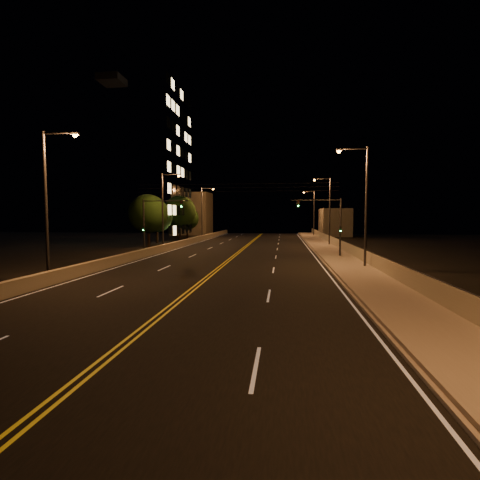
# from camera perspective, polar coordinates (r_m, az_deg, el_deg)

# --- Properties ---
(ground) EXTENTS (160.00, 160.00, 0.00)m
(ground) POSITION_cam_1_polar(r_m,az_deg,el_deg) (10.51, -25.31, -20.54)
(ground) COLOR black
(ground) RESTS_ON ground
(road) EXTENTS (18.00, 120.00, 0.02)m
(road) POSITION_cam_1_polar(r_m,az_deg,el_deg) (28.84, -3.47, -4.64)
(road) COLOR black
(road) RESTS_ON ground
(sidewalk) EXTENTS (3.60, 120.00, 0.30)m
(sidewalk) POSITION_cam_1_polar(r_m,az_deg,el_deg) (28.88, 18.17, -4.54)
(sidewalk) COLOR gray
(sidewalk) RESTS_ON ground
(curb) EXTENTS (0.14, 120.00, 0.15)m
(curb) POSITION_cam_1_polar(r_m,az_deg,el_deg) (28.59, 14.48, -4.70)
(curb) COLOR gray
(curb) RESTS_ON ground
(parapet_wall) EXTENTS (0.30, 120.00, 1.00)m
(parapet_wall) POSITION_cam_1_polar(r_m,az_deg,el_deg) (29.16, 21.39, -3.24)
(parapet_wall) COLOR gray
(parapet_wall) RESTS_ON sidewalk
(jersey_barrier) EXTENTS (0.45, 120.00, 0.88)m
(jersey_barrier) POSITION_cam_1_polar(r_m,az_deg,el_deg) (31.77, -20.02, -3.30)
(jersey_barrier) COLOR gray
(jersey_barrier) RESTS_ON ground
(distant_building_right) EXTENTS (6.00, 10.00, 5.99)m
(distant_building_right) POSITION_cam_1_polar(r_m,az_deg,el_deg) (79.45, 15.26, 2.82)
(distant_building_right) COLOR slate
(distant_building_right) RESTS_ON ground
(distant_building_left) EXTENTS (8.00, 8.00, 9.86)m
(distant_building_left) POSITION_cam_1_polar(r_m,az_deg,el_deg) (83.18, -7.72, 4.29)
(distant_building_left) COLOR slate
(distant_building_left) RESTS_ON ground
(parapet_rail) EXTENTS (0.06, 120.00, 0.06)m
(parapet_rail) POSITION_cam_1_polar(r_m,az_deg,el_deg) (29.10, 21.41, -2.21)
(parapet_rail) COLOR black
(parapet_rail) RESTS_ON parapet_wall
(lane_markings) EXTENTS (17.32, 116.00, 0.00)m
(lane_markings) POSITION_cam_1_polar(r_m,az_deg,el_deg) (28.77, -3.49, -4.64)
(lane_markings) COLOR silver
(lane_markings) RESTS_ON road
(streetlight_1) EXTENTS (2.55, 0.28, 9.77)m
(streetlight_1) POSITION_cam_1_polar(r_m,az_deg,el_deg) (29.50, 19.53, 6.24)
(streetlight_1) COLOR #2D2D33
(streetlight_1) RESTS_ON ground
(streetlight_2) EXTENTS (2.55, 0.28, 9.77)m
(streetlight_2) POSITION_cam_1_polar(r_m,az_deg,el_deg) (51.08, 14.23, 5.25)
(streetlight_2) COLOR #2D2D33
(streetlight_2) RESTS_ON ground
(streetlight_3) EXTENTS (2.55, 0.28, 9.77)m
(streetlight_3) POSITION_cam_1_polar(r_m,az_deg,el_deg) (76.50, 11.85, 4.79)
(streetlight_3) COLOR #2D2D33
(streetlight_3) RESTS_ON ground
(streetlight_4) EXTENTS (2.55, 0.28, 9.77)m
(streetlight_4) POSITION_cam_1_polar(r_m,az_deg,el_deg) (26.00, -28.82, 6.33)
(streetlight_4) COLOR #2D2D33
(streetlight_4) RESTS_ON ground
(streetlight_5) EXTENTS (2.55, 0.28, 9.77)m
(streetlight_5) POSITION_cam_1_polar(r_m,az_deg,el_deg) (45.87, -12.29, 5.45)
(streetlight_5) COLOR #2D2D33
(streetlight_5) RESTS_ON ground
(streetlight_6) EXTENTS (2.55, 0.28, 9.77)m
(streetlight_6) POSITION_cam_1_polar(r_m,az_deg,el_deg) (66.83, -6.06, 5.00)
(streetlight_6) COLOR #2D2D33
(streetlight_6) RESTS_ON ground
(traffic_signal_right) EXTENTS (5.11, 0.31, 6.15)m
(traffic_signal_right) POSITION_cam_1_polar(r_m,az_deg,el_deg) (36.48, 14.62, 3.14)
(traffic_signal_right) COLOR #2D2D33
(traffic_signal_right) RESTS_ON ground
(traffic_signal_left) EXTENTS (5.11, 0.31, 6.15)m
(traffic_signal_left) POSITION_cam_1_polar(r_m,az_deg,el_deg) (38.80, -14.15, 3.18)
(traffic_signal_left) COLOR #2D2D33
(traffic_signal_left) RESTS_ON ground
(overhead_wires) EXTENTS (22.00, 0.03, 0.83)m
(overhead_wires) POSITION_cam_1_polar(r_m,az_deg,el_deg) (38.03, -0.86, 8.59)
(overhead_wires) COLOR black
(building_tower) EXTENTS (24.00, 15.00, 28.38)m
(building_tower) POSITION_cam_1_polar(r_m,az_deg,el_deg) (66.01, -20.00, 11.78)
(building_tower) COLOR slate
(building_tower) RESTS_ON ground
(tree_0) EXTENTS (5.47, 5.47, 7.41)m
(tree_0) POSITION_cam_1_polar(r_m,az_deg,el_deg) (50.64, -14.81, 4.19)
(tree_0) COLOR black
(tree_0) RESTS_ON ground
(tree_1) EXTENTS (4.99, 4.99, 6.77)m
(tree_1) POSITION_cam_1_polar(r_m,az_deg,el_deg) (57.65, -13.48, 3.76)
(tree_1) COLOR black
(tree_1) RESTS_ON ground
(tree_2) EXTENTS (6.05, 6.05, 8.20)m
(tree_2) POSITION_cam_1_polar(r_m,az_deg,el_deg) (66.00, -9.87, 4.60)
(tree_2) COLOR black
(tree_2) RESTS_ON ground
(tree_3) EXTENTS (4.59, 4.59, 6.22)m
(tree_3) POSITION_cam_1_polar(r_m,az_deg,el_deg) (69.66, -8.66, 3.54)
(tree_3) COLOR black
(tree_3) RESTS_ON ground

